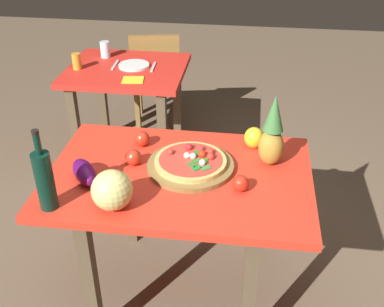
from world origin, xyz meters
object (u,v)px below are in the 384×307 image
at_px(pineapple_left, 272,134).
at_px(eggplant, 84,172).
at_px(bell_pepper, 254,138).
at_px(pizza_board, 191,166).
at_px(background_table, 128,85).
at_px(drinking_glass_juice, 77,61).
at_px(knife_utensil, 153,67).
at_px(drinking_glass_water, 105,49).
at_px(wine_bottle, 45,179).
at_px(tomato_beside_pepper, 133,157).
at_px(display_table, 180,190).
at_px(pizza, 191,161).
at_px(melon, 112,190).
at_px(tomato_at_corner, 241,183).
at_px(tomato_by_bottle, 142,139).
at_px(fork_utensil, 115,65).
at_px(dinner_plate, 134,65).
at_px(dining_chair, 156,74).

bearing_deg(pineapple_left, eggplant, -162.84).
xyz_separation_m(pineapple_left, bell_pepper, (-0.08, 0.15, -0.11)).
xyz_separation_m(pizza_board, bell_pepper, (0.29, 0.24, 0.04)).
relative_size(background_table, drinking_glass_juice, 7.46).
xyz_separation_m(background_table, knife_utensil, (0.19, 0.03, 0.14)).
xyz_separation_m(pineapple_left, knife_utensil, (-0.81, 1.15, -0.16)).
bearing_deg(background_table, pineapple_left, -48.38).
distance_m(pineapple_left, bell_pepper, 0.20).
distance_m(pineapple_left, drinking_glass_water, 1.79).
bearing_deg(wine_bottle, pineapple_left, 26.83).
bearing_deg(drinking_glass_juice, pineapple_left, -38.35).
distance_m(tomato_beside_pepper, drinking_glass_juice, 1.34).
xyz_separation_m(display_table, pizza, (0.05, 0.05, 0.14)).
relative_size(wine_bottle, melon, 2.12).
height_order(pineapple_left, bell_pepper, pineapple_left).
relative_size(background_table, eggplant, 4.16).
relative_size(tomato_at_corner, knife_utensil, 0.41).
distance_m(tomato_by_bottle, fork_utensil, 1.16).
distance_m(wine_bottle, drinking_glass_juice, 1.58).
xyz_separation_m(bell_pepper, tomato_beside_pepper, (-0.56, -0.25, -0.01)).
xyz_separation_m(pizza, drinking_glass_water, (-0.84, 1.40, 0.02)).
distance_m(pizza_board, drinking_glass_juice, 1.50).
height_order(drinking_glass_juice, dinner_plate, drinking_glass_juice).
bearing_deg(knife_utensil, dinner_plate, 176.80).
bearing_deg(wine_bottle, drinking_glass_juice, 105.40).
xyz_separation_m(dining_chair, melon, (0.27, -2.14, 0.37)).
xyz_separation_m(tomato_beside_pepper, fork_utensil, (-0.45, 1.25, -0.03)).
bearing_deg(background_table, drinking_glass_juice, -167.90).
distance_m(wine_bottle, bell_pepper, 1.04).
bearing_deg(bell_pepper, pizza, -140.04).
xyz_separation_m(display_table, dining_chair, (-0.50, 1.85, -0.18)).
xyz_separation_m(dinner_plate, knife_utensil, (0.14, 0.00, -0.00)).
height_order(background_table, wine_bottle, wine_bottle).
relative_size(display_table, background_table, 1.48).
relative_size(dining_chair, fork_utensil, 4.72).
height_order(tomato_at_corner, tomato_beside_pepper, tomato_beside_pepper).
bearing_deg(tomato_beside_pepper, pizza_board, 0.86).
distance_m(dining_chair, dinner_plate, 0.63).
bearing_deg(dining_chair, drinking_glass_juice, 46.86).
bearing_deg(fork_utensil, display_table, -64.54).
bearing_deg(pineapple_left, knife_utensil, 125.07).
distance_m(pineapple_left, melon, 0.78).
bearing_deg(pizza, background_table, 117.57).
relative_size(wine_bottle, eggplant, 1.83).
distance_m(background_table, tomato_by_bottle, 1.12).
xyz_separation_m(display_table, eggplant, (-0.41, -0.12, 0.14)).
distance_m(pizza_board, knife_utensil, 1.32).
xyz_separation_m(wine_bottle, fork_utensil, (-0.18, 1.62, -0.14)).
xyz_separation_m(wine_bottle, tomato_by_bottle, (0.27, 0.55, -0.10)).
bearing_deg(dining_chair, background_table, 71.11).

